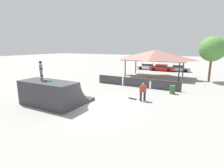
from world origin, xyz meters
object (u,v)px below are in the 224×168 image
Objects in this scene: skateboard_on_deck at (48,80)px; tree_beside_pavilion at (212,49)px; skater_on_deck at (41,69)px; trash_bin at (172,90)px; bystander_walking at (143,91)px; skateboard_on_ground at (133,98)px; parked_car_white at (148,67)px; parked_car_silver at (178,68)px; parked_car_red at (162,68)px.

skateboard_on_deck is 20.75m from tree_beside_pavilion.
skater_on_deck reaches higher than trash_bin.
bystander_walking is 13.97m from tree_beside_pavilion.
parked_car_white reaches higher than skateboard_on_ground.
tree_beside_pavilion is 1.42× the size of parked_car_silver.
bystander_walking reaches higher than parked_car_white.
parked_car_white reaches higher than trash_bin.
skater_on_deck is 2.03× the size of skateboard_on_deck.
parked_car_silver is (1.05, 20.55, 0.54)m from skateboard_on_ground.
skater_on_deck is at bearing -4.23° from bystander_walking.
parked_car_red is (2.95, -0.54, 0.00)m from parked_car_white.
parked_car_white is (-4.86, 20.51, 0.54)m from skateboard_on_ground.
bystander_walking is at bearing -117.11° from trash_bin.
skateboard_on_deck reaches higher than trash_bin.
skateboard_on_deck is at bearing -127.97° from skateboard_on_ground.
bystander_walking is 20.24m from parked_car_red.
trash_bin is at bearing -64.40° from parked_car_white.
parked_car_silver is (0.10, 20.62, -0.29)m from bystander_walking.
trash_bin is (1.87, 3.66, -0.47)m from bystander_walking.
skateboard_on_deck reaches higher than parked_car_silver.
parked_car_white is at bearing -113.19° from bystander_walking.
parked_car_white and parked_car_red have the same top height.
parked_car_white is 3.00m from parked_car_red.
parked_car_red reaches higher than trash_bin.
bystander_walking is 1.89× the size of trash_bin.
parked_car_silver is (-5.02, 8.08, -3.72)m from tree_beside_pavilion.
skateboard_on_ground is at bearing -42.81° from bystander_walking.
parked_car_red is 1.07× the size of parked_car_silver.
skateboard_on_ground is at bearing -128.11° from trash_bin.
parked_car_white is 1.02× the size of parked_car_silver.
skateboard_on_deck is 0.49× the size of bystander_walking.
skater_on_deck reaches higher than skateboard_on_ground.
trash_bin is at bearing -74.47° from parked_car_red.
bystander_walking reaches higher than trash_bin.
bystander_walking is 1.89× the size of skateboard_on_ground.
parked_car_red reaches higher than skateboard_on_ground.
bystander_walking reaches higher than parked_car_silver.
trash_bin is (8.74, 8.42, -2.47)m from skater_on_deck.
tree_beside_pavilion is (5.12, 12.54, 3.43)m from bystander_walking.
parked_car_white is (1.05, 25.33, -2.29)m from skater_on_deck.
tree_beside_pavilion is (6.07, 12.48, 4.27)m from skateboard_on_ground.
tree_beside_pavilion is 10.21m from parked_car_silver.
bystander_walking reaches higher than skateboard_on_ground.
tree_beside_pavilion is 1.39× the size of parked_car_white.
trash_bin is at bearing -156.07° from bystander_walking.
tree_beside_pavilion reaches higher than parked_car_red.
skateboard_on_deck is 11.76m from trash_bin.
tree_beside_pavilion reaches higher than bystander_walking.
bystander_walking is at bearing 67.91° from skater_on_deck.
parked_car_red is (-1.91, 19.97, 0.55)m from skateboard_on_ground.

